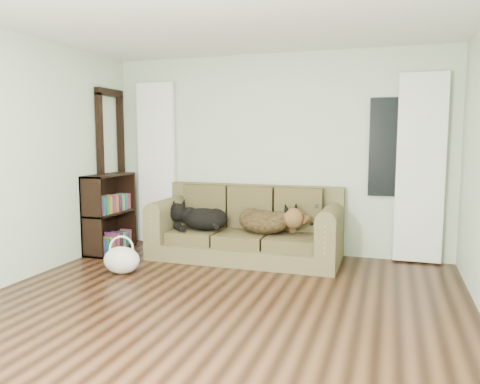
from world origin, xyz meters
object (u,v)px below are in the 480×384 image
(dog_shepherd, at_px, (266,222))
(tote_bag, at_px, (122,259))
(dog_black_lab, at_px, (201,219))
(sofa, at_px, (245,223))
(bookshelf, at_px, (110,214))

(dog_shepherd, distance_m, tote_bag, 1.77)
(dog_black_lab, height_order, dog_shepherd, dog_shepherd)
(sofa, distance_m, dog_shepherd, 0.28)
(sofa, distance_m, dog_black_lab, 0.57)
(tote_bag, height_order, bookshelf, bookshelf)
(sofa, distance_m, bookshelf, 1.85)
(bookshelf, bearing_deg, dog_black_lab, 0.88)
(dog_black_lab, distance_m, dog_shepherd, 0.85)
(dog_black_lab, bearing_deg, dog_shepherd, 22.44)
(dog_shepherd, relative_size, tote_bag, 1.69)
(tote_bag, distance_m, bookshelf, 1.18)
(sofa, bearing_deg, tote_bag, -137.19)
(dog_shepherd, height_order, tote_bag, dog_shepherd)
(sofa, bearing_deg, bookshelf, -174.61)
(dog_black_lab, xyz_separation_m, dog_shepherd, (0.85, 0.04, 0.01))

